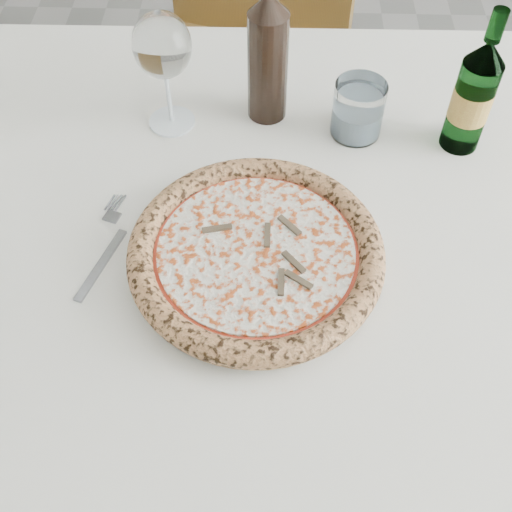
{
  "coord_description": "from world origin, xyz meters",
  "views": [
    {
      "loc": [
        -0.15,
        -0.35,
        1.44
      ],
      "look_at": [
        -0.16,
        0.16,
        0.78
      ],
      "focal_mm": 45.0,
      "sensor_mm": 36.0,
      "label": 1
    }
  ],
  "objects_px": {
    "plate": "(256,261)",
    "wine_bottle": "(268,56)",
    "chair_far": "(244,36)",
    "beer_bottle": "(473,96)",
    "wine_glass": "(162,48)",
    "dining_table": "(258,245)",
    "pizza": "(256,253)",
    "tumbler": "(358,112)"
  },
  "relations": [
    {
      "from": "dining_table",
      "to": "wine_bottle",
      "type": "relative_size",
      "value": 6.09
    },
    {
      "from": "plate",
      "to": "wine_bottle",
      "type": "distance_m",
      "value": 0.33
    },
    {
      "from": "pizza",
      "to": "wine_glass",
      "type": "xyz_separation_m",
      "value": [
        -0.14,
        0.28,
        0.11
      ]
    },
    {
      "from": "dining_table",
      "to": "pizza",
      "type": "bearing_deg",
      "value": -90.0
    },
    {
      "from": "wine_bottle",
      "to": "wine_glass",
      "type": "bearing_deg",
      "value": -169.28
    },
    {
      "from": "plate",
      "to": "tumbler",
      "type": "relative_size",
      "value": 3.45
    },
    {
      "from": "dining_table",
      "to": "plate",
      "type": "xyz_separation_m",
      "value": [
        -0.0,
        -0.1,
        0.09
      ]
    },
    {
      "from": "dining_table",
      "to": "plate",
      "type": "height_order",
      "value": "plate"
    },
    {
      "from": "pizza",
      "to": "beer_bottle",
      "type": "xyz_separation_m",
      "value": [
        0.31,
        0.25,
        0.07
      ]
    },
    {
      "from": "plate",
      "to": "wine_bottle",
      "type": "bearing_deg",
      "value": 88.66
    },
    {
      "from": "plate",
      "to": "chair_far",
      "type": "bearing_deg",
      "value": 93.8
    },
    {
      "from": "wine_glass",
      "to": "tumbler",
      "type": "height_order",
      "value": "wine_glass"
    },
    {
      "from": "tumbler",
      "to": "beer_bottle",
      "type": "bearing_deg",
      "value": -7.78
    },
    {
      "from": "pizza",
      "to": "wine_bottle",
      "type": "relative_size",
      "value": 1.33
    },
    {
      "from": "dining_table",
      "to": "chair_far",
      "type": "distance_m",
      "value": 0.78
    },
    {
      "from": "chair_far",
      "to": "pizza",
      "type": "distance_m",
      "value": 0.9
    },
    {
      "from": "wine_glass",
      "to": "plate",
      "type": "bearing_deg",
      "value": -62.88
    },
    {
      "from": "tumbler",
      "to": "pizza",
      "type": "bearing_deg",
      "value": -118.65
    },
    {
      "from": "plate",
      "to": "wine_bottle",
      "type": "xyz_separation_m",
      "value": [
        0.01,
        0.31,
        0.1
      ]
    },
    {
      "from": "beer_bottle",
      "to": "wine_bottle",
      "type": "bearing_deg",
      "value": 168.26
    },
    {
      "from": "pizza",
      "to": "wine_glass",
      "type": "height_order",
      "value": "wine_glass"
    },
    {
      "from": "plate",
      "to": "wine_bottle",
      "type": "relative_size",
      "value": 1.21
    },
    {
      "from": "plate",
      "to": "beer_bottle",
      "type": "distance_m",
      "value": 0.4
    },
    {
      "from": "dining_table",
      "to": "beer_bottle",
      "type": "xyz_separation_m",
      "value": [
        0.31,
        0.15,
        0.17
      ]
    },
    {
      "from": "pizza",
      "to": "wine_glass",
      "type": "relative_size",
      "value": 1.75
    },
    {
      "from": "beer_bottle",
      "to": "pizza",
      "type": "bearing_deg",
      "value": -141.02
    },
    {
      "from": "dining_table",
      "to": "chair_far",
      "type": "xyz_separation_m",
      "value": [
        -0.06,
        0.76,
        -0.14
      ]
    },
    {
      "from": "chair_far",
      "to": "wine_bottle",
      "type": "distance_m",
      "value": 0.64
    },
    {
      "from": "chair_far",
      "to": "wine_glass",
      "type": "height_order",
      "value": "wine_glass"
    },
    {
      "from": "chair_far",
      "to": "plate",
      "type": "distance_m",
      "value": 0.89
    },
    {
      "from": "wine_glass",
      "to": "wine_bottle",
      "type": "bearing_deg",
      "value": 10.72
    },
    {
      "from": "pizza",
      "to": "wine_glass",
      "type": "bearing_deg",
      "value": 117.12
    },
    {
      "from": "wine_glass",
      "to": "tumbler",
      "type": "bearing_deg",
      "value": -2.3
    },
    {
      "from": "tumbler",
      "to": "beer_bottle",
      "type": "height_order",
      "value": "beer_bottle"
    },
    {
      "from": "pizza",
      "to": "tumbler",
      "type": "xyz_separation_m",
      "value": [
        0.15,
        0.27,
        0.01
      ]
    },
    {
      "from": "tumbler",
      "to": "dining_table",
      "type": "bearing_deg",
      "value": -130.89
    },
    {
      "from": "plate",
      "to": "beer_bottle",
      "type": "bearing_deg",
      "value": 38.98
    },
    {
      "from": "pizza",
      "to": "chair_far",
      "type": "bearing_deg",
      "value": 93.8
    },
    {
      "from": "beer_bottle",
      "to": "wine_bottle",
      "type": "xyz_separation_m",
      "value": [
        -0.3,
        0.06,
        0.02
      ]
    },
    {
      "from": "tumbler",
      "to": "wine_glass",
      "type": "bearing_deg",
      "value": 177.7
    },
    {
      "from": "dining_table",
      "to": "chair_far",
      "type": "relative_size",
      "value": 1.67
    },
    {
      "from": "tumbler",
      "to": "wine_bottle",
      "type": "relative_size",
      "value": 0.35
    }
  ]
}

